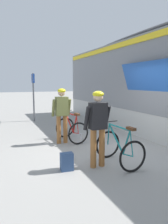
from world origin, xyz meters
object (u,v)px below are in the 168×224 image
at_px(backpack_on_platform, 67,162).
at_px(water_bottle_by_the_backpack, 70,163).
at_px(bicycle_near_red, 71,129).
at_px(cyclist_far_in_dark, 98,122).
at_px(cyclist_near_in_olive, 62,111).
at_px(platform_sign_post, 33,89).
at_px(bicycle_far_teal, 119,148).
at_px(water_bottle_near_the_bikes, 81,136).

bearing_deg(backpack_on_platform, water_bottle_by_the_backpack, 50.70).
bearing_deg(water_bottle_by_the_backpack, bicycle_near_red, 69.59).
distance_m(bicycle_near_red, backpack_on_platform, 2.48).
bearing_deg(water_bottle_by_the_backpack, cyclist_far_in_dark, -15.84).
relative_size(cyclist_near_in_olive, bicycle_near_red, 1.54).
height_order(water_bottle_by_the_backpack, platform_sign_post, platform_sign_post).
xyz_separation_m(bicycle_near_red, bicycle_far_teal, (0.35, -2.44, 0.00)).
bearing_deg(bicycle_near_red, backpack_on_platform, -111.85).
distance_m(backpack_on_platform, water_bottle_by_the_backpack, 0.18).
relative_size(bicycle_near_red, platform_sign_post, 0.48).
distance_m(bicycle_near_red, platform_sign_post, 4.48).
bearing_deg(bicycle_far_teal, bicycle_near_red, 98.16).
height_order(bicycle_near_red, bicycle_far_teal, same).
bearing_deg(cyclist_near_in_olive, water_bottle_by_the_backpack, -102.24).
relative_size(cyclist_near_in_olive, bicycle_far_teal, 1.59).
xyz_separation_m(cyclist_far_in_dark, bicycle_far_teal, (0.54, -0.08, -0.65)).
relative_size(bicycle_far_teal, backpack_on_platform, 2.76).
height_order(cyclist_far_in_dark, platform_sign_post, platform_sign_post).
height_order(cyclist_far_in_dark, water_bottle_near_the_bikes, cyclist_far_in_dark).
bearing_deg(platform_sign_post, bicycle_near_red, -83.34).
relative_size(water_bottle_near_the_bikes, water_bottle_by_the_backpack, 0.83).
xyz_separation_m(cyclist_near_in_olive, backpack_on_platform, (-0.55, -2.14, -0.85)).
bearing_deg(water_bottle_by_the_backpack, water_bottle_near_the_bikes, 62.24).
bearing_deg(water_bottle_near_the_bikes, backpack_on_platform, -118.69).
xyz_separation_m(bicycle_far_teal, water_bottle_by_the_backpack, (-1.16, 0.26, -0.29)).
bearing_deg(water_bottle_near_the_bikes, cyclist_far_in_dark, -103.00).
height_order(cyclist_near_in_olive, bicycle_far_teal, cyclist_near_in_olive).
bearing_deg(cyclist_near_in_olive, bicycle_near_red, 21.86).
height_order(cyclist_near_in_olive, water_bottle_by_the_backpack, cyclist_near_in_olive).
xyz_separation_m(water_bottle_near_the_bikes, platform_sign_post, (-0.87, 4.22, 1.53)).
xyz_separation_m(cyclist_near_in_olive, bicycle_far_teal, (0.72, -2.29, -0.65)).
distance_m(cyclist_near_in_olive, bicycle_near_red, 0.76).
bearing_deg(backpack_on_platform, water_bottle_near_the_bikes, 65.85).
relative_size(cyclist_near_in_olive, water_bottle_near_the_bikes, 9.50).
bearing_deg(water_bottle_by_the_backpack, platform_sign_post, 87.24).
bearing_deg(water_bottle_near_the_bikes, cyclist_near_in_olive, -164.20).
relative_size(water_bottle_by_the_backpack, platform_sign_post, 0.09).
bearing_deg(bicycle_near_red, water_bottle_near_the_bikes, 9.30).
height_order(bicycle_far_teal, water_bottle_by_the_backpack, bicycle_far_teal).
bearing_deg(platform_sign_post, bicycle_far_teal, -82.79).
relative_size(bicycle_near_red, water_bottle_by_the_backpack, 5.11).
distance_m(cyclist_far_in_dark, water_bottle_near_the_bikes, 2.66).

